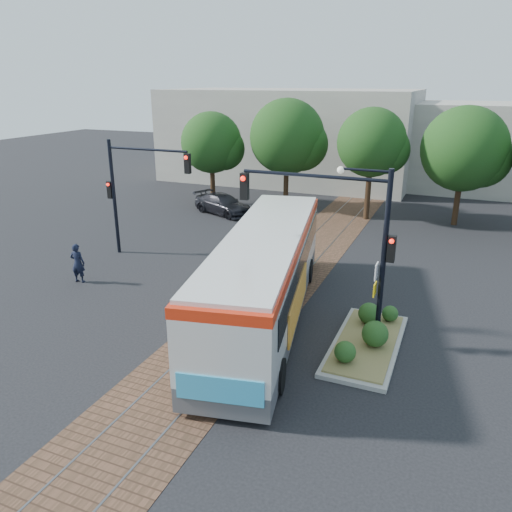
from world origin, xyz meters
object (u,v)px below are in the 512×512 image
object	(u,v)px
traffic_island	(368,337)
signal_pole_left	(131,183)
city_bus	(265,272)
parked_car	(223,204)
officer	(78,263)
signal_pole_main	(348,228)

from	to	relation	value
traffic_island	signal_pole_left	xyz separation A→B (m)	(-13.19, 4.89, 3.54)
city_bus	signal_pole_left	xyz separation A→B (m)	(-9.08, 4.31, 1.92)
city_bus	traffic_island	world-z (taller)	city_bus
parked_car	signal_pole_left	bearing A→B (deg)	-160.15
officer	parked_car	bearing A→B (deg)	-102.83
parked_car	officer	bearing A→B (deg)	-160.17
signal_pole_main	signal_pole_left	bearing A→B (deg)	158.55
officer	parked_car	size ratio (longest dim) A/B	0.39
traffic_island	signal_pole_main	distance (m)	3.95
signal_pole_main	signal_pole_left	world-z (taller)	signal_pole_main
officer	traffic_island	bearing A→B (deg)	166.55
officer	parked_car	world-z (taller)	officer
signal_pole_left	officer	size ratio (longest dim) A/B	3.25
traffic_island	officer	distance (m)	13.41
signal_pole_left	traffic_island	bearing A→B (deg)	-20.36
signal_pole_left	officer	bearing A→B (deg)	-92.56
city_bus	signal_pole_main	size ratio (longest dim) A/B	2.22
signal_pole_main	signal_pole_left	size ratio (longest dim) A/B	1.00
signal_pole_main	parked_car	distance (m)	18.91
traffic_island	signal_pole_main	xyz separation A→B (m)	(-0.96, 0.09, 3.83)
signal_pole_left	parked_car	bearing A→B (deg)	87.49
parked_car	city_bus	bearing A→B (deg)	-125.63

